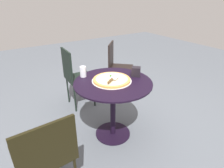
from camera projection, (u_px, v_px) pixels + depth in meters
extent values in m
plane|color=slate|center=(113.00, 134.00, 2.38)|extent=(10.00, 10.00, 0.00)
cylinder|color=black|center=(113.00, 82.00, 2.07)|extent=(0.86, 0.86, 0.02)
cylinder|color=black|center=(113.00, 109.00, 2.23)|extent=(0.06, 0.06, 0.69)
cylinder|color=black|center=(113.00, 133.00, 2.38)|extent=(0.43, 0.43, 0.02)
cylinder|color=silver|center=(112.00, 81.00, 2.09)|extent=(0.44, 0.44, 0.00)
cylinder|color=#D8974A|center=(112.00, 80.00, 2.08)|extent=(0.41, 0.41, 0.02)
cylinder|color=beige|center=(112.00, 79.00, 2.08)|extent=(0.35, 0.35, 0.00)
sphere|color=silver|center=(110.00, 78.00, 2.07)|extent=(0.02, 0.02, 0.02)
sphere|color=#236E1E|center=(111.00, 76.00, 2.12)|extent=(0.02, 0.02, 0.02)
sphere|color=#F1DFC7|center=(100.00, 81.00, 2.01)|extent=(0.02, 0.02, 0.02)
sphere|color=#E9E6C3|center=(105.00, 78.00, 2.07)|extent=(0.02, 0.02, 0.02)
sphere|color=#F1F0C0|center=(115.00, 76.00, 2.12)|extent=(0.02, 0.02, 0.02)
sphere|color=#F0DBC7|center=(121.00, 81.00, 2.01)|extent=(0.01, 0.01, 0.01)
cube|color=silver|center=(114.00, 77.00, 2.05)|extent=(0.13, 0.12, 0.00)
cube|color=brown|center=(110.00, 81.00, 1.96)|extent=(0.10, 0.08, 0.02)
cylinder|color=white|center=(83.00, 72.00, 2.17)|extent=(0.07, 0.07, 0.12)
cube|color=black|center=(136.00, 72.00, 2.19)|extent=(0.13, 0.13, 0.11)
cube|color=black|center=(121.00, 68.00, 3.22)|extent=(0.54, 0.54, 0.03)
cube|color=black|center=(111.00, 55.00, 3.15)|extent=(0.27, 0.30, 0.42)
cylinder|color=black|center=(131.00, 77.00, 3.44)|extent=(0.02, 0.02, 0.42)
cylinder|color=black|center=(129.00, 85.00, 3.16)|extent=(0.02, 0.02, 0.42)
cylinder|color=black|center=(113.00, 76.00, 3.49)|extent=(0.02, 0.02, 0.42)
cylinder|color=black|center=(110.00, 84.00, 3.20)|extent=(0.02, 0.02, 0.42)
cube|color=black|center=(80.00, 78.00, 2.83)|extent=(0.38, 0.38, 0.03)
cube|color=black|center=(67.00, 65.00, 2.65)|extent=(0.04, 0.37, 0.44)
cylinder|color=black|center=(86.00, 85.00, 3.12)|extent=(0.02, 0.02, 0.44)
cylinder|color=black|center=(94.00, 93.00, 2.88)|extent=(0.02, 0.02, 0.44)
cylinder|color=black|center=(68.00, 90.00, 2.98)|extent=(0.02, 0.02, 0.44)
cylinder|color=black|center=(75.00, 98.00, 2.74)|extent=(0.02, 0.02, 0.44)
cube|color=black|center=(42.00, 152.00, 1.51)|extent=(0.46, 0.46, 0.03)
cube|color=black|center=(47.00, 148.00, 1.28)|extent=(0.43, 0.05, 0.37)
cylinder|color=black|center=(59.00, 150.00, 1.84)|extent=(0.02, 0.02, 0.44)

